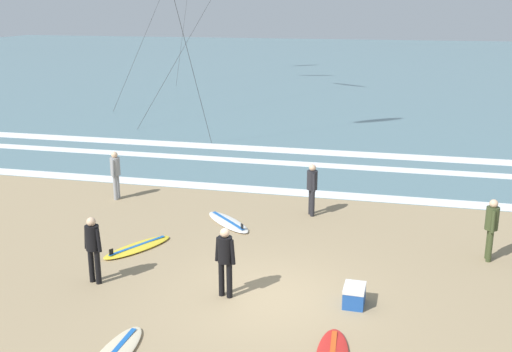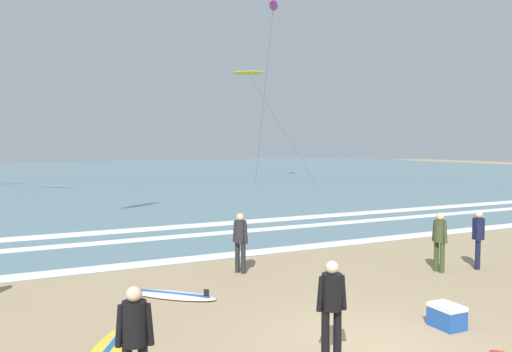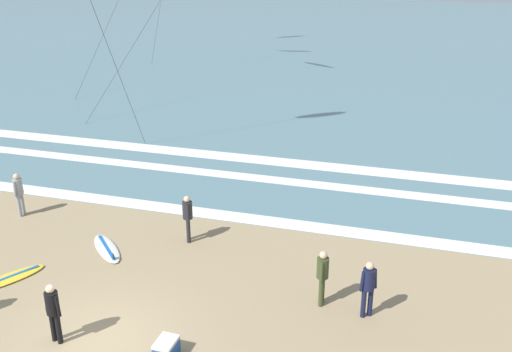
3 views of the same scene
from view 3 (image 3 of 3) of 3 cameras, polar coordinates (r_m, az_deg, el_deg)
name	(u,v)px [view 3 (image 3 of 3)]	position (r m, az deg, el deg)	size (l,w,h in m)	color
ground_plane	(93,344)	(15.17, -15.77, -15.60)	(160.00, 160.00, 0.00)	#9E8763
ocean_surface	(361,37)	(63.24, 10.26, 13.28)	(140.00, 90.00, 0.01)	slate
wave_foam_shoreline	(252,219)	(20.48, -0.38, -4.26)	(49.14, 0.78, 0.01)	white
wave_foam_mid_break	(200,172)	(24.80, -5.52, 0.43)	(59.59, 0.75, 0.01)	white
wave_foam_outer_break	(215,155)	(26.70, -4.05, 2.06)	(53.14, 1.02, 0.01)	white
surfer_left_far	(53,308)	(14.96, -19.33, -12.16)	(0.51, 0.32, 1.60)	black
surfer_mid_group	(188,214)	(18.77, -6.74, -3.77)	(0.32, 0.50, 1.60)	#232328
surfer_background_far	(368,284)	(15.30, 10.99, -10.40)	(0.46, 0.38, 1.60)	#141938
surfer_left_near	(19,191)	(22.05, -22.30, -1.34)	(0.32, 0.51, 1.60)	gray
surfer_right_near	(323,273)	(15.60, 6.56, -9.44)	(0.32, 0.51, 1.60)	#384223
surfboard_near_water	(9,278)	(18.44, -23.09, -9.22)	(1.53, 2.13, 0.25)	yellow
surfboard_right_spare	(107,248)	(19.13, -14.46, -6.91)	(1.91, 1.91, 0.25)	silver
cooler_box	(166,348)	(14.31, -8.81, -16.40)	(0.46, 0.62, 0.44)	#1E4C9E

